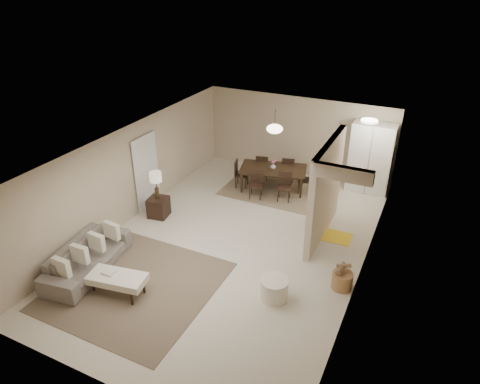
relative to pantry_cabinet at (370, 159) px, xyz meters
The scene contains 22 objects.
floor 4.88m from the pantry_cabinet, 119.52° to the right, with size 9.00×9.00×0.00m, color beige.
ceiling 4.98m from the pantry_cabinet, 119.52° to the right, with size 9.00×9.00×0.00m, color white.
back_wall 2.38m from the pantry_cabinet, behind, with size 6.00×6.00×0.00m, color #C3B094.
left_wall 6.77m from the pantry_cabinet, 142.20° to the right, with size 9.00×9.00×0.00m, color #C3B094.
right_wall 4.21m from the pantry_cabinet, 81.10° to the right, with size 9.00×9.00×0.00m, color #C3B094.
partition 2.96m from the pantry_cabinet, 100.74° to the right, with size 0.15×2.50×2.50m, color #C3B094.
doorway 6.40m from the pantry_cabinet, 146.29° to the right, with size 0.04×0.90×2.04m, color black.
pantry_cabinet is the anchor object (origin of this frame).
flush_light 1.70m from the pantry_cabinet, 93.01° to the right, with size 0.44×0.44×0.05m, color white.
living_rug 7.46m from the pantry_cabinet, 118.39° to the right, with size 3.20×3.20×0.01m, color brown.
sofa 8.11m from the pantry_cabinet, 126.43° to the right, with size 0.89×2.27×0.66m, color slate.
ottoman_bench 7.78m from the pantry_cabinet, 118.64° to the right, with size 1.26×0.73×0.42m.
side_table 6.20m from the pantry_cabinet, 140.61° to the right, with size 0.49×0.49×0.54m, color black.
table_lamp 6.15m from the pantry_cabinet, 140.61° to the right, with size 0.32×0.32×0.76m.
round_pouf 5.69m from the pantry_cabinet, 97.78° to the right, with size 0.58×0.58×0.45m, color white.
wicker_basket 4.77m from the pantry_cabinet, 85.11° to the right, with size 0.43×0.43×0.37m, color olive.
dining_rug 3.00m from the pantry_cabinet, 156.34° to the right, with size 2.80×2.10×0.01m, color #7A664B.
dining_table 2.90m from the pantry_cabinet, 156.34° to the right, with size 1.93×1.08×0.68m, color black.
dining_chairs 2.88m from the pantry_cabinet, 156.34° to the right, with size 2.29×1.88×0.85m.
vase 2.82m from the pantry_cabinet, 156.34° to the right, with size 0.16×0.16×0.17m, color silver.
yellow_mat 3.05m from the pantry_cabinet, 95.86° to the right, with size 0.99×0.60×0.01m, color yellow.
pendant_light 2.94m from the pantry_cabinet, 156.34° to the right, with size 0.46×0.46×0.71m.
Camera 1 is at (3.86, -7.77, 5.96)m, focal length 32.00 mm.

